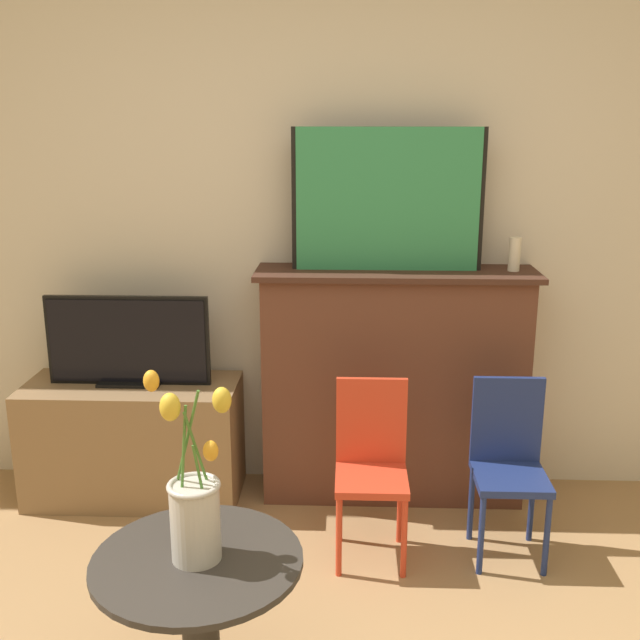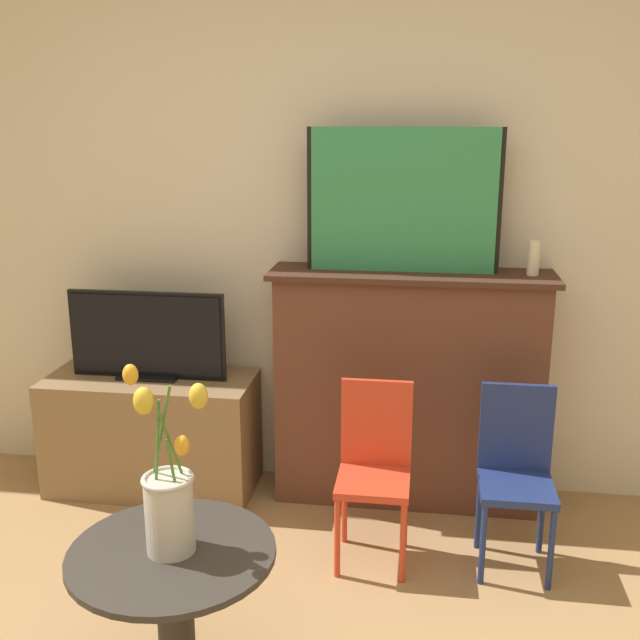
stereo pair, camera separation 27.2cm
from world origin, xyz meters
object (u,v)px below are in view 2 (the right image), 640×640
chair_red (375,461)px  chair_blue (516,467)px  vase_tulips (169,498)px  tv_monitor (147,337)px  painting (403,201)px

chair_red → chair_blue: size_ratio=1.00×
chair_red → chair_blue: 0.56m
chair_red → vase_tulips: bearing=-119.3°
tv_monitor → chair_blue: size_ratio=1.01×
painting → chair_red: size_ratio=1.14×
vase_tulips → chair_red: bearing=60.7°
painting → chair_blue: size_ratio=1.14×
tv_monitor → chair_blue: (1.65, -0.40, -0.35)m
tv_monitor → chair_red: (1.09, -0.44, -0.35)m
tv_monitor → painting: bearing=3.8°
tv_monitor → chair_red: 1.23m
painting → tv_monitor: bearing=-176.2°
chair_red → vase_tulips: vase_tulips is taller
tv_monitor → chair_red: tv_monitor is taller
tv_monitor → vase_tulips: size_ratio=1.40×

